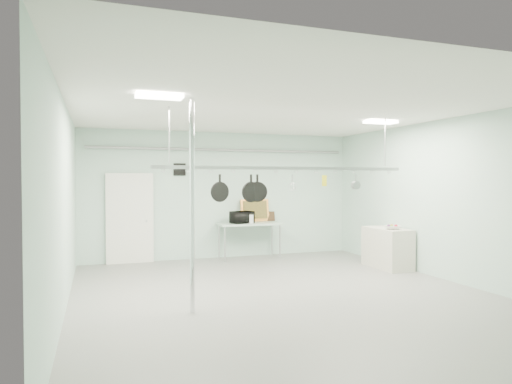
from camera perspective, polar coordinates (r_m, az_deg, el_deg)
name	(u,v)px	position (r m, az deg, el deg)	size (l,w,h in m)	color
floor	(282,294)	(8.16, 3.29, -12.59)	(8.00, 8.00, 0.00)	gray
ceiling	(282,110)	(8.00, 3.32, 10.16)	(7.00, 8.00, 0.02)	silver
back_wall	(222,195)	(11.70, -4.22, -0.39)	(7.00, 0.02, 3.20)	#A0C1B7
right_wall	(445,199)	(9.80, 22.50, -0.86)	(0.02, 8.00, 3.20)	#A0C1B7
door	(130,219)	(11.31, -15.49, -3.30)	(1.10, 0.10, 2.20)	silver
wall_vent	(180,169)	(11.44, -9.53, 2.81)	(0.30, 0.04, 0.30)	black
conduit_pipe	(223,150)	(11.63, -4.11, 5.27)	(0.07, 0.07, 6.60)	gray
chrome_pole	(192,206)	(6.85, -7.98, -1.73)	(0.08, 0.08, 3.20)	silver
prep_table	(249,226)	(11.55, -0.82, -4.23)	(1.60, 0.70, 0.91)	#9CB8A8
side_cabinet	(387,248)	(10.79, 16.08, -6.74)	(0.60, 1.20, 0.90)	beige
pot_rack	(286,167)	(8.27, 3.80, 3.19)	(4.80, 0.06, 1.00)	#B7B7BC
light_panel_left	(159,96)	(6.66, -11.99, 11.63)	(0.65, 0.30, 0.05)	white
light_panel_right	(381,122)	(9.67, 15.31, 8.43)	(0.65, 0.30, 0.05)	white
microwave	(242,217)	(11.41, -1.76, -3.18)	(0.54, 0.36, 0.30)	black
coffee_canister	(250,219)	(11.40, -0.70, -3.38)	(0.16, 0.16, 0.22)	silver
painting_large	(255,210)	(11.88, -0.14, -2.31)	(0.78, 0.05, 0.58)	orange
painting_small	(269,216)	(12.03, 1.65, -3.05)	(0.30, 0.04, 0.25)	#332111
fruit_bowl	(393,228)	(10.46, 16.73, -4.28)	(0.35, 0.35, 0.08)	silver
skillet_left	(220,188)	(7.86, -4.54, 0.47)	(0.35, 0.06, 0.48)	black
skillet_mid	(251,188)	(8.03, -0.63, 0.48)	(0.36, 0.06, 0.49)	black
skillet_right	(257,188)	(8.06, 0.16, 0.52)	(0.36, 0.06, 0.48)	black
whisk	(292,183)	(8.31, 4.56, 1.13)	(0.14, 0.14, 0.31)	silver
grater	(324,181)	(8.60, 8.54, 1.41)	(0.09, 0.02, 0.22)	#BCC316
saucepan	(356,182)	(8.93, 12.37, 1.22)	(0.16, 0.09, 0.28)	silver
fruit_cluster	(393,226)	(10.46, 16.73, -4.06)	(0.24, 0.24, 0.09)	maroon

